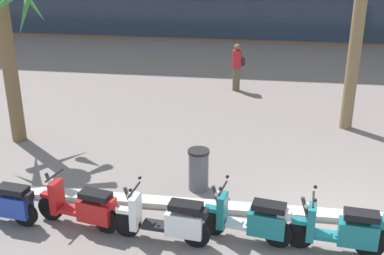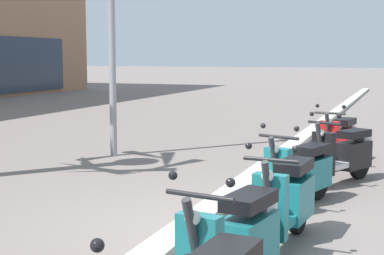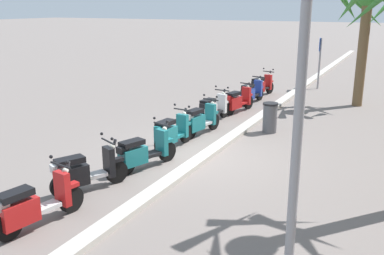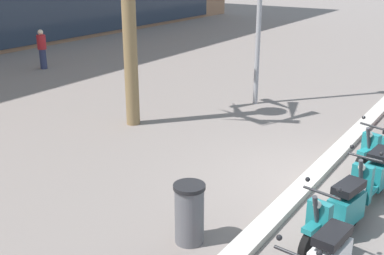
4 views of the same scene
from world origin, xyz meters
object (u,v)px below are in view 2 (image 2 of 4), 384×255
(scooter_black_last_in_row, at_px, (344,155))
(scooter_red_second_in_line, at_px, (339,140))
(scooter_teal_gap_after_mid, at_px, (234,247))
(scooter_teal_mid_centre, at_px, (287,202))
(scooter_teal_mid_front, at_px, (301,174))

(scooter_black_last_in_row, distance_m, scooter_red_second_in_line, 1.68)
(scooter_teal_gap_after_mid, relative_size, scooter_teal_mid_centre, 1.01)
(scooter_teal_mid_front, distance_m, scooter_black_last_in_row, 1.73)
(scooter_teal_gap_after_mid, distance_m, scooter_black_last_in_row, 4.95)
(scooter_teal_mid_centre, bearing_deg, scooter_teal_gap_after_mid, 175.82)
(scooter_black_last_in_row, bearing_deg, scooter_red_second_in_line, 8.62)
(scooter_teal_mid_centre, bearing_deg, scooter_black_last_in_row, -4.49)
(scooter_teal_mid_centre, distance_m, scooter_red_second_in_line, 5.00)
(scooter_teal_gap_after_mid, xyz_separation_m, scooter_red_second_in_line, (6.59, -0.13, -0.01))
(scooter_black_last_in_row, height_order, scooter_red_second_in_line, same)
(scooter_teal_gap_after_mid, xyz_separation_m, scooter_teal_mid_centre, (1.59, -0.12, 0.01))
(scooter_teal_mid_front, height_order, scooter_red_second_in_line, same)
(scooter_teal_gap_after_mid, bearing_deg, scooter_teal_mid_centre, -4.18)
(scooter_teal_gap_after_mid, height_order, scooter_red_second_in_line, same)
(scooter_teal_mid_centre, height_order, scooter_red_second_in_line, same)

